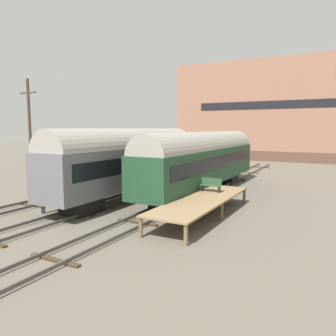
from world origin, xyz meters
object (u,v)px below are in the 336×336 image
object	(u,v)px
train_car_green	(204,158)
train_car_grey	(130,158)
bench	(211,184)
person_worker	(43,197)
utility_pole	(30,135)

from	to	relation	value
train_car_green	train_car_grey	xyz separation A→B (m)	(-4.42, -4.10, 0.15)
train_car_grey	bench	xyz separation A→B (m)	(6.73, -0.22, -1.45)
train_car_green	bench	bearing A→B (deg)	-61.89
person_worker	bench	bearing A→B (deg)	36.61
train_car_grey	bench	size ratio (longest dim) A/B	11.76
train_car_green	bench	size ratio (longest dim) A/B	13.23
bench	person_worker	bearing A→B (deg)	-143.39
train_car_grey	person_worker	xyz separation A→B (m)	(-1.99, -6.70, -1.98)
train_car_grey	bench	bearing A→B (deg)	-1.89
train_car_green	bench	distance (m)	5.07
bench	person_worker	xyz separation A→B (m)	(-8.72, -6.48, -0.53)
person_worker	utility_pole	size ratio (longest dim) A/B	0.19
train_car_green	person_worker	size ratio (longest dim) A/B	10.52
train_car_grey	bench	world-z (taller)	train_car_grey
train_car_grey	person_worker	bearing A→B (deg)	-106.57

